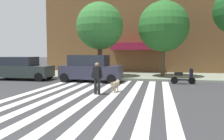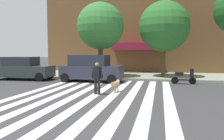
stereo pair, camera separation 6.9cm
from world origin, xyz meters
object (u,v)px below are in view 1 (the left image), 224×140
object	(u,v)px
parked_car_near_curb	(22,69)
pedestrian_dog_walker	(97,77)
street_tree_nearest	(100,26)
parked_scooter	(183,77)
street_tree_middle	(163,27)
dog_on_leash	(115,84)
parked_car_behind_first	(91,69)

from	to	relation	value
parked_car_near_curb	pedestrian_dog_walker	bearing A→B (deg)	-32.87
parked_car_near_curb	street_tree_nearest	size ratio (longest dim) A/B	0.77
parked_scooter	street_tree_nearest	world-z (taller)	street_tree_nearest
parked_car_near_curb	street_tree_nearest	distance (m)	7.10
street_tree_nearest	pedestrian_dog_walker	world-z (taller)	street_tree_nearest
street_tree_nearest	street_tree_middle	world-z (taller)	street_tree_middle
street_tree_middle	dog_on_leash	xyz separation A→B (m)	(-2.60, -7.27, -3.82)
pedestrian_dog_walker	parked_car_behind_first	bearing A→B (deg)	110.84
pedestrian_dog_walker	dog_on_leash	bearing A→B (deg)	49.81
parked_car_near_curb	street_tree_middle	xyz separation A→B (m)	(10.88, 3.34, 3.39)
street_tree_middle	dog_on_leash	distance (m)	8.61
street_tree_nearest	street_tree_middle	distance (m)	5.23
dog_on_leash	parked_car_behind_first	bearing A→B (deg)	123.74
street_tree_nearest	parked_car_behind_first	bearing A→B (deg)	-91.97
street_tree_nearest	parked_car_near_curb	bearing A→B (deg)	-157.37
parked_scooter	pedestrian_dog_walker	world-z (taller)	pedestrian_dog_walker
parked_scooter	dog_on_leash	size ratio (longest dim) A/B	1.73
parked_car_near_curb	street_tree_nearest	bearing A→B (deg)	22.63
street_tree_nearest	dog_on_leash	bearing A→B (deg)	-68.08
parked_car_behind_first	dog_on_leash	distance (m)	4.75
parked_car_behind_first	parked_scooter	xyz separation A→B (m)	(6.54, 0.03, -0.48)
parked_car_near_curb	dog_on_leash	world-z (taller)	parked_car_near_curb
parked_car_behind_first	pedestrian_dog_walker	bearing A→B (deg)	-69.16
street_tree_nearest	dog_on_leash	xyz separation A→B (m)	(2.54, -6.32, -3.86)
parked_car_behind_first	parked_scooter	distance (m)	6.56
pedestrian_dog_walker	dog_on_leash	xyz separation A→B (m)	(0.78, 0.92, -0.48)
street_tree_nearest	street_tree_middle	size ratio (longest dim) A/B	0.99
parked_car_near_curb	dog_on_leash	xyz separation A→B (m)	(8.28, -3.93, -0.43)
street_tree_middle	pedestrian_dog_walker	bearing A→B (deg)	-112.44
street_tree_nearest	parked_scooter	bearing A→B (deg)	-20.04
parked_car_near_curb	pedestrian_dog_walker	size ratio (longest dim) A/B	2.86
pedestrian_dog_walker	street_tree_middle	bearing A→B (deg)	67.56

